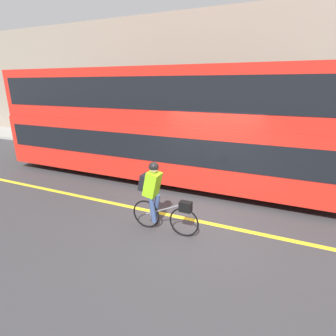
# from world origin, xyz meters

# --- Properties ---
(ground_plane) EXTENTS (80.00, 80.00, 0.00)m
(ground_plane) POSITION_xyz_m (0.00, 0.00, 0.00)
(ground_plane) COLOR #38383A
(road_center_line) EXTENTS (50.00, 0.14, 0.01)m
(road_center_line) POSITION_xyz_m (0.00, -0.12, 0.00)
(road_center_line) COLOR yellow
(road_center_line) RESTS_ON ground_plane
(sidewalk_curb) EXTENTS (60.00, 2.57, 0.13)m
(sidewalk_curb) POSITION_xyz_m (0.00, 5.95, 0.07)
(sidewalk_curb) COLOR gray
(sidewalk_curb) RESTS_ON ground_plane
(building_facade) EXTENTS (60.00, 0.30, 6.45)m
(building_facade) POSITION_xyz_m (0.00, 7.38, 3.22)
(building_facade) COLOR gray
(building_facade) RESTS_ON ground_plane
(bus) EXTENTS (11.45, 2.61, 3.66)m
(bus) POSITION_xyz_m (-2.07, 2.40, 2.02)
(bus) COLOR black
(bus) RESTS_ON ground_plane
(cyclist_on_bike) EXTENTS (1.60, 0.32, 1.60)m
(cyclist_on_bike) POSITION_xyz_m (-0.64, -0.86, 0.87)
(cyclist_on_bike) COLOR black
(cyclist_on_bike) RESTS_ON ground_plane
(trash_bin) EXTENTS (0.51, 0.51, 0.84)m
(trash_bin) POSITION_xyz_m (-4.04, 5.82, 0.55)
(trash_bin) COLOR #262628
(trash_bin) RESTS_ON sidewalk_curb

